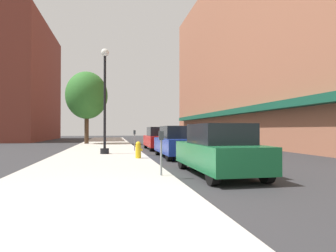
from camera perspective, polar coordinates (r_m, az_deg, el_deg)
ground_plane at (r=22.89m, az=-2.86°, el=-4.42°), size 90.00×90.00×0.00m
sidewalk_slab at (r=23.64m, az=-12.89°, el=-4.14°), size 4.80×50.00×0.12m
building_right_brick at (r=31.29m, az=16.95°, el=14.24°), size 6.80×40.00×19.12m
building_far_background at (r=43.66m, az=-26.96°, el=7.78°), size 6.80×18.00×15.78m
lamppost at (r=16.12m, az=-12.76°, el=5.44°), size 0.48×0.48×5.90m
fire_hydrant at (r=13.34m, az=-6.07°, el=-4.84°), size 0.33×0.26×0.79m
parking_meter_near at (r=8.30m, az=-1.40°, el=-4.37°), size 0.14×0.09×1.31m
parking_meter_far at (r=18.14m, az=-6.84°, el=-2.38°), size 0.14×0.09×1.31m
tree_near at (r=28.14m, az=-16.24°, el=5.98°), size 3.95×3.95×6.92m
car_green at (r=9.22m, az=10.22°, el=-4.87°), size 1.80×4.30×1.66m
car_blue at (r=14.73m, az=1.92°, el=-3.32°), size 1.80×4.30×1.66m
car_red at (r=20.50m, az=-1.87°, el=-2.59°), size 1.80×4.30×1.66m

